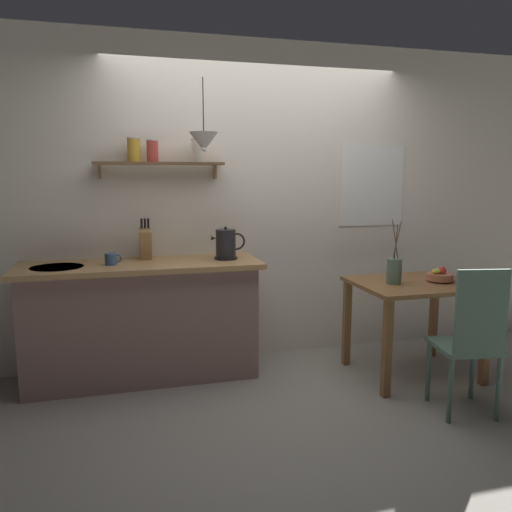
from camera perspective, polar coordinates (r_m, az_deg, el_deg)
The scene contains 12 objects.
ground_plane at distance 4.09m, azimuth 2.33°, elevation -13.73°, with size 14.00×14.00×0.00m, color gray.
back_wall at distance 4.46m, azimuth 2.44°, elevation 6.04°, with size 6.80×0.11×2.70m.
kitchen_counter at distance 4.08m, azimuth -12.68°, elevation -7.06°, with size 1.83×0.63×0.93m.
wall_shelf at distance 4.11m, azimuth -10.55°, elevation 10.95°, with size 1.01×0.20×0.32m.
dining_table at distance 4.19m, azimuth 17.42°, elevation -4.47°, with size 0.93×0.77×0.76m.
dining_chair_near at distance 3.61m, azimuth 23.10°, elevation -8.37°, with size 0.45×0.46×1.01m.
fruit_bowl at distance 4.23m, azimuth 20.01°, elevation -2.10°, with size 0.21×0.21×0.12m.
twig_vase at distance 4.04m, azimuth 15.30°, elevation -1.59°, with size 0.11×0.11×0.50m.
electric_kettle at distance 4.02m, azimuth -3.38°, elevation 1.31°, with size 0.28×0.18×0.26m.
knife_block at distance 4.09m, azimuth -12.35°, elevation 1.45°, with size 0.09×0.17×0.33m.
coffee_mug_by_sink at distance 3.91m, azimuth -16.02°, elevation -0.33°, with size 0.12×0.08×0.09m.
pendant_lamp at distance 3.89m, azimuth -5.91°, elevation 12.69°, with size 0.22×0.22×0.54m.
Camera 1 is at (-1.14, -3.60, 1.59)m, focal length 35.50 mm.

